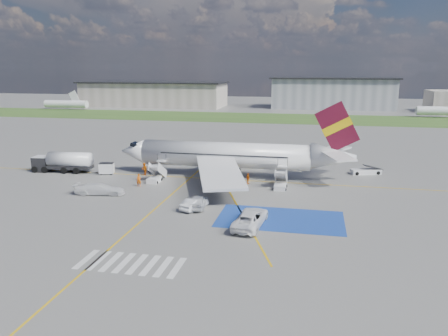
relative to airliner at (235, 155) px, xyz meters
The scene contains 22 objects.
ground 14.48m from the airliner, 96.14° to the right, with size 400.00×400.00×0.00m, color #60605E.
grass_strip 81.08m from the airliner, 91.06° to the left, with size 400.00×30.00×0.01m, color #2D4C1E.
taxiway_line_main 4.21m from the airliner, 126.97° to the right, with size 120.00×0.20×0.01m, color gold.
taxiway_line_cross 25.10m from the airliner, 105.17° to the right, with size 0.20×60.00×0.01m, color gold.
taxiway_line_diag 4.21m from the airliner, 126.97° to the right, with size 0.20×60.00×0.01m, color gold.
staging_box 20.19m from the airliner, 64.74° to the right, with size 14.00×8.00×0.01m, color navy.
crosswalk 32.35m from the airliner, 95.90° to the right, with size 9.00×4.00×0.01m.
terminal_west 129.04m from the airliner, 115.97° to the left, with size 60.00×22.00×10.00m, color #9E9588.
terminal_centre 122.43m from the airliner, 81.31° to the left, with size 48.00×18.00×12.00m, color gray.
airliner is the anchor object (origin of this frame).
airstairs_fwd 12.52m from the airliner, 154.30° to the right, with size 1.90×5.20×3.60m.
airstairs_aft 9.59m from the airliner, 35.25° to the right, with size 1.90×5.20×3.60m.
fuel_tanker 27.95m from the airliner, behind, with size 9.72×3.31×3.26m.
gpu_cart 20.45m from the airliner, behind, with size 2.50×1.91×1.86m.
belt_loader 21.24m from the airliner, 16.59° to the left, with size 5.19×3.05×1.50m.
car_silver_a 16.21m from the airliner, 95.55° to the right, with size 1.90×4.72×1.61m, color silver.
car_silver_b 16.87m from the airliner, 96.51° to the right, with size 1.47×4.22×1.39m, color silver.
van_white_a 21.49m from the airliner, 75.05° to the right, with size 2.70×5.86×2.20m, color white.
van_white_b 20.72m from the airliner, 140.42° to the right, with size 2.06×5.06×1.98m, color silver.
crew_fwd 15.06m from the airliner, 145.87° to the right, with size 0.67×0.44×1.83m, color #E55E0C.
crew_nose 14.37m from the airliner, behind, with size 0.96×0.75×1.98m, color orange.
crew_aft 5.35m from the airliner, 54.92° to the right, with size 0.93×0.39×1.60m, color orange.
Camera 1 is at (13.22, -50.54, 16.60)m, focal length 35.00 mm.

